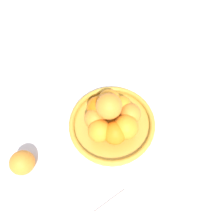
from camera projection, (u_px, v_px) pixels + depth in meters
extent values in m
plane|color=silver|center=(112.00, 126.00, 0.80)|extent=(4.00, 4.00, 0.00)
cylinder|color=gold|center=(112.00, 125.00, 0.79)|extent=(0.30, 0.30, 0.02)
torus|color=gold|center=(112.00, 123.00, 0.77)|extent=(0.31, 0.31, 0.02)
sphere|color=orange|center=(130.00, 114.00, 0.74)|extent=(0.07, 0.07, 0.07)
sphere|color=orange|center=(122.00, 105.00, 0.76)|extent=(0.07, 0.07, 0.07)
sphere|color=orange|center=(109.00, 101.00, 0.76)|extent=(0.08, 0.08, 0.08)
sphere|color=orange|center=(98.00, 107.00, 0.75)|extent=(0.08, 0.08, 0.08)
sphere|color=orange|center=(95.00, 119.00, 0.73)|extent=(0.07, 0.07, 0.07)
sphere|color=orange|center=(100.00, 131.00, 0.71)|extent=(0.08, 0.08, 0.08)
sphere|color=orange|center=(115.00, 133.00, 0.70)|extent=(0.08, 0.08, 0.08)
sphere|color=orange|center=(126.00, 127.00, 0.71)|extent=(0.08, 0.08, 0.08)
sphere|color=orange|center=(109.00, 105.00, 0.68)|extent=(0.08, 0.08, 0.08)
sphere|color=orange|center=(22.00, 163.00, 0.70)|extent=(0.08, 0.08, 0.08)
cube|color=beige|center=(120.00, 218.00, 0.66)|extent=(0.16, 0.16, 0.01)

